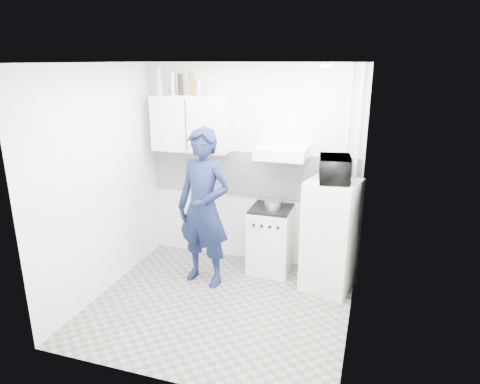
% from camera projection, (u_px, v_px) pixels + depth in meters
% --- Properties ---
extents(floor, '(2.80, 2.80, 0.00)m').
position_uv_depth(floor, '(219.00, 305.00, 4.79)').
color(floor, slate).
rests_on(floor, ground).
extents(ceiling, '(2.80, 2.80, 0.00)m').
position_uv_depth(ceiling, '(215.00, 63.00, 4.02)').
color(ceiling, white).
rests_on(ceiling, wall_back).
extents(wall_back, '(2.80, 0.00, 2.80)m').
position_uv_depth(wall_back, '(252.00, 167.00, 5.54)').
color(wall_back, white).
rests_on(wall_back, floor).
extents(wall_left, '(0.00, 2.60, 2.60)m').
position_uv_depth(wall_left, '(101.00, 183.00, 4.81)').
color(wall_left, white).
rests_on(wall_left, floor).
extents(wall_right, '(0.00, 2.60, 2.60)m').
position_uv_depth(wall_right, '(358.00, 208.00, 3.99)').
color(wall_right, white).
rests_on(wall_right, floor).
extents(person, '(0.77, 0.58, 1.90)m').
position_uv_depth(person, '(204.00, 208.00, 5.04)').
color(person, '#101938').
rests_on(person, floor).
extents(stove, '(0.52, 0.52, 0.83)m').
position_uv_depth(stove, '(271.00, 240.00, 5.48)').
color(stove, white).
rests_on(stove, floor).
extents(fridge, '(0.66, 0.66, 1.33)m').
position_uv_depth(fridge, '(330.00, 236.00, 4.98)').
color(fridge, white).
rests_on(fridge, floor).
extents(stove_top, '(0.50, 0.50, 0.03)m').
position_uv_depth(stove_top, '(271.00, 209.00, 5.35)').
color(stove_top, black).
rests_on(stove_top, stove).
extents(saucepan, '(0.20, 0.20, 0.11)m').
position_uv_depth(saucepan, '(273.00, 205.00, 5.26)').
color(saucepan, silver).
rests_on(saucepan, stove_top).
extents(microwave, '(0.54, 0.41, 0.27)m').
position_uv_depth(microwave, '(335.00, 169.00, 4.74)').
color(microwave, black).
rests_on(microwave, fridge).
extents(bottle_a, '(0.08, 0.08, 0.34)m').
position_uv_depth(bottle_a, '(159.00, 81.00, 5.41)').
color(bottle_a, '#B2B7BC').
rests_on(bottle_a, upper_cabinet).
extents(bottle_b, '(0.07, 0.07, 0.27)m').
position_uv_depth(bottle_b, '(173.00, 84.00, 5.36)').
color(bottle_b, silver).
rests_on(bottle_b, upper_cabinet).
extents(bottle_c, '(0.06, 0.06, 0.26)m').
position_uv_depth(bottle_c, '(181.00, 84.00, 5.33)').
color(bottle_c, black).
rests_on(bottle_c, upper_cabinet).
extents(bottle_d, '(0.06, 0.06, 0.27)m').
position_uv_depth(bottle_d, '(192.00, 84.00, 5.29)').
color(bottle_d, brown).
rests_on(bottle_d, upper_cabinet).
extents(canister_a, '(0.08, 0.08, 0.19)m').
position_uv_depth(canister_a, '(199.00, 88.00, 5.27)').
color(canister_a, silver).
rests_on(canister_a, upper_cabinet).
extents(upper_cabinet, '(1.00, 0.35, 0.70)m').
position_uv_depth(upper_cabinet, '(192.00, 123.00, 5.43)').
color(upper_cabinet, white).
rests_on(upper_cabinet, wall_back).
extents(range_hood, '(0.60, 0.50, 0.14)m').
position_uv_depth(range_hood, '(282.00, 152.00, 5.10)').
color(range_hood, white).
rests_on(range_hood, wall_back).
extents(backsplash, '(2.74, 0.03, 0.60)m').
position_uv_depth(backsplash, '(251.00, 174.00, 5.55)').
color(backsplash, white).
rests_on(backsplash, wall_back).
extents(pipe_a, '(0.05, 0.05, 2.60)m').
position_uv_depth(pipe_a, '(355.00, 176.00, 5.09)').
color(pipe_a, white).
rests_on(pipe_a, floor).
extents(pipe_b, '(0.04, 0.04, 2.60)m').
position_uv_depth(pipe_b, '(344.00, 175.00, 5.12)').
color(pipe_b, white).
rests_on(pipe_b, floor).
extents(ceiling_spot_fixture, '(0.10, 0.10, 0.02)m').
position_uv_depth(ceiling_spot_fixture, '(325.00, 66.00, 3.91)').
color(ceiling_spot_fixture, white).
rests_on(ceiling_spot_fixture, ceiling).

